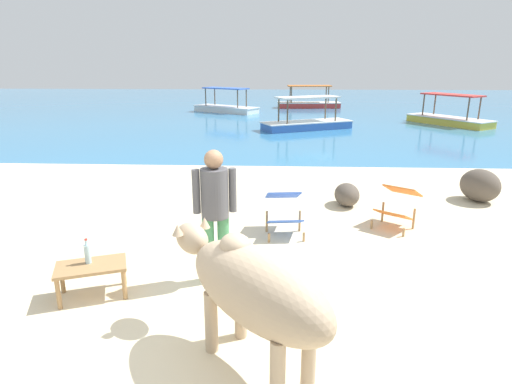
{
  "coord_description": "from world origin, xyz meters",
  "views": [
    {
      "loc": [
        0.4,
        -3.79,
        2.6
      ],
      "look_at": [
        0.08,
        3.0,
        0.55
      ],
      "focal_mm": 30.22,
      "sensor_mm": 36.0,
      "label": 1
    }
  ],
  "objects_px": {
    "boat_white": "(226,107)",
    "boat_red": "(309,103)",
    "deck_chair_far": "(398,204)",
    "boat_yellow": "(449,118)",
    "bottle": "(88,253)",
    "deck_chair_near": "(284,209)",
    "boat_blue": "(307,122)",
    "low_bench_table": "(91,270)",
    "cow": "(253,286)",
    "person_standing": "(215,206)"
  },
  "relations": [
    {
      "from": "bottle",
      "to": "boat_white",
      "type": "distance_m",
      "value": 19.1
    },
    {
      "from": "low_bench_table",
      "to": "person_standing",
      "type": "height_order",
      "value": "person_standing"
    },
    {
      "from": "boat_white",
      "to": "boat_red",
      "type": "bearing_deg",
      "value": 61.31
    },
    {
      "from": "deck_chair_near",
      "to": "bottle",
      "type": "bearing_deg",
      "value": -54.72
    },
    {
      "from": "deck_chair_far",
      "to": "deck_chair_near",
      "type": "bearing_deg",
      "value": -42.39
    },
    {
      "from": "deck_chair_far",
      "to": "boat_blue",
      "type": "height_order",
      "value": "boat_blue"
    },
    {
      "from": "cow",
      "to": "low_bench_table",
      "type": "height_order",
      "value": "cow"
    },
    {
      "from": "boat_blue",
      "to": "boat_yellow",
      "type": "height_order",
      "value": "same"
    },
    {
      "from": "cow",
      "to": "boat_blue",
      "type": "bearing_deg",
      "value": -47.59
    },
    {
      "from": "cow",
      "to": "boat_yellow",
      "type": "bearing_deg",
      "value": -67.62
    },
    {
      "from": "boat_red",
      "to": "deck_chair_near",
      "type": "bearing_deg",
      "value": -98.99
    },
    {
      "from": "low_bench_table",
      "to": "deck_chair_near",
      "type": "xyz_separation_m",
      "value": [
        2.19,
        2.01,
        0.06
      ]
    },
    {
      "from": "person_standing",
      "to": "boat_yellow",
      "type": "height_order",
      "value": "person_standing"
    },
    {
      "from": "boat_white",
      "to": "boat_yellow",
      "type": "relative_size",
      "value": 1.01
    },
    {
      "from": "deck_chair_far",
      "to": "bottle",
      "type": "bearing_deg",
      "value": -23.96
    },
    {
      "from": "deck_chair_near",
      "to": "boat_yellow",
      "type": "relative_size",
      "value": 0.22
    },
    {
      "from": "deck_chair_near",
      "to": "person_standing",
      "type": "distance_m",
      "value": 1.86
    },
    {
      "from": "person_standing",
      "to": "bottle",
      "type": "bearing_deg",
      "value": 95.5
    },
    {
      "from": "person_standing",
      "to": "boat_red",
      "type": "bearing_deg",
      "value": -17.65
    },
    {
      "from": "bottle",
      "to": "deck_chair_far",
      "type": "relative_size",
      "value": 0.32
    },
    {
      "from": "deck_chair_far",
      "to": "boat_white",
      "type": "distance_m",
      "value": 17.4
    },
    {
      "from": "boat_red",
      "to": "boat_white",
      "type": "relative_size",
      "value": 1.0
    },
    {
      "from": "low_bench_table",
      "to": "boat_yellow",
      "type": "distance_m",
      "value": 17.55
    },
    {
      "from": "bottle",
      "to": "boat_white",
      "type": "xyz_separation_m",
      "value": [
        -0.64,
        19.08,
        -0.26
      ]
    },
    {
      "from": "cow",
      "to": "person_standing",
      "type": "relative_size",
      "value": 1.12
    },
    {
      "from": "deck_chair_far",
      "to": "boat_yellow",
      "type": "distance_m",
      "value": 13.54
    },
    {
      "from": "deck_chair_near",
      "to": "boat_yellow",
      "type": "bearing_deg",
      "value": 144.14
    },
    {
      "from": "deck_chair_far",
      "to": "boat_red",
      "type": "xyz_separation_m",
      "value": [
        -0.08,
        19.39,
        -0.13
      ]
    },
    {
      "from": "bottle",
      "to": "boat_white",
      "type": "relative_size",
      "value": 0.08
    },
    {
      "from": "boat_red",
      "to": "low_bench_table",
      "type": "bearing_deg",
      "value": -104.19
    },
    {
      "from": "boat_white",
      "to": "boat_blue",
      "type": "bearing_deg",
      "value": -24.91
    },
    {
      "from": "bottle",
      "to": "deck_chair_near",
      "type": "relative_size",
      "value": 0.36
    },
    {
      "from": "boat_red",
      "to": "deck_chair_far",
      "type": "bearing_deg",
      "value": -93.67
    },
    {
      "from": "low_bench_table",
      "to": "deck_chair_near",
      "type": "height_order",
      "value": "deck_chair_near"
    },
    {
      "from": "bottle",
      "to": "boat_yellow",
      "type": "distance_m",
      "value": 17.54
    },
    {
      "from": "person_standing",
      "to": "boat_yellow",
      "type": "xyz_separation_m",
      "value": [
        8.13,
        14.32,
        -0.7
      ]
    },
    {
      "from": "low_bench_table",
      "to": "deck_chair_near",
      "type": "bearing_deg",
      "value": 22.01
    },
    {
      "from": "cow",
      "to": "deck_chair_near",
      "type": "bearing_deg",
      "value": -47.76
    },
    {
      "from": "boat_white",
      "to": "person_standing",
      "type": "bearing_deg",
      "value": -52.13
    },
    {
      "from": "low_bench_table",
      "to": "deck_chair_far",
      "type": "bearing_deg",
      "value": 10.09
    },
    {
      "from": "low_bench_table",
      "to": "deck_chair_far",
      "type": "height_order",
      "value": "deck_chair_far"
    },
    {
      "from": "cow",
      "to": "boat_white",
      "type": "relative_size",
      "value": 0.49
    },
    {
      "from": "deck_chair_near",
      "to": "boat_white",
      "type": "relative_size",
      "value": 0.22
    },
    {
      "from": "person_standing",
      "to": "boat_yellow",
      "type": "bearing_deg",
      "value": -40.32
    },
    {
      "from": "low_bench_table",
      "to": "boat_blue",
      "type": "xyz_separation_m",
      "value": [
        3.28,
        13.13,
        -0.08
      ]
    },
    {
      "from": "bottle",
      "to": "boat_blue",
      "type": "distance_m",
      "value": 13.51
    },
    {
      "from": "low_bench_table",
      "to": "boat_yellow",
      "type": "height_order",
      "value": "boat_yellow"
    },
    {
      "from": "deck_chair_near",
      "to": "boat_yellow",
      "type": "xyz_separation_m",
      "value": [
        7.3,
        12.76,
        -0.13
      ]
    },
    {
      "from": "bottle",
      "to": "person_standing",
      "type": "height_order",
      "value": "person_standing"
    },
    {
      "from": "cow",
      "to": "boat_blue",
      "type": "distance_m",
      "value": 14.3
    }
  ]
}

